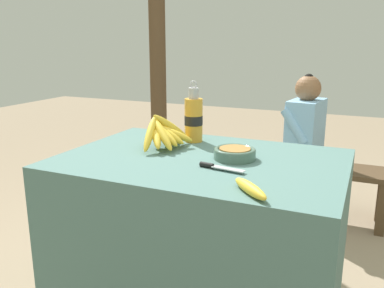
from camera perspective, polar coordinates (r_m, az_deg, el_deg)
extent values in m
cube|color=#4C706B|center=(1.84, 1.25, -13.92)|extent=(1.16, 0.80, 0.80)
sphere|color=#4C381E|center=(1.85, -5.23, 1.72)|extent=(0.05, 0.05, 0.05)
ellipsoid|color=gold|center=(1.78, -5.92, 1.45)|extent=(0.07, 0.18, 0.15)
ellipsoid|color=gold|center=(1.79, -5.03, 1.14)|extent=(0.13, 0.17, 0.11)
ellipsoid|color=gold|center=(1.78, -4.20, 1.42)|extent=(0.18, 0.15, 0.14)
ellipsoid|color=gold|center=(1.81, -3.86, 1.36)|extent=(0.18, 0.09, 0.11)
ellipsoid|color=gold|center=(1.82, -3.42, 1.46)|extent=(0.17, 0.04, 0.11)
ellipsoid|color=gold|center=(1.84, -2.90, 1.57)|extent=(0.20, 0.10, 0.11)
ellipsoid|color=gold|center=(1.88, -2.90, 2.29)|extent=(0.16, 0.17, 0.16)
ellipsoid|color=gold|center=(1.89, -3.67, 2.14)|extent=(0.10, 0.16, 0.14)
ellipsoid|color=gold|center=(1.92, -4.26, 2.36)|extent=(0.04, 0.18, 0.15)
cylinder|color=#4C6B5B|center=(1.68, 6.02, -1.49)|extent=(0.17, 0.17, 0.04)
torus|color=#4C6B5B|center=(1.67, 6.03, -0.87)|extent=(0.17, 0.17, 0.02)
cylinder|color=olive|center=(1.67, 6.04, -0.74)|extent=(0.13, 0.13, 0.01)
cylinder|color=gold|center=(1.94, 0.22, 3.35)|extent=(0.09, 0.09, 0.21)
cylinder|color=black|center=(1.94, 0.22, 3.35)|extent=(0.09, 0.09, 0.05)
cylinder|color=#ADADB2|center=(1.92, 0.22, 7.13)|extent=(0.05, 0.05, 0.05)
torus|color=#ADADB2|center=(1.92, 0.23, 8.34)|extent=(0.04, 0.01, 0.04)
ellipsoid|color=gold|center=(1.30, 8.17, -6.20)|extent=(0.16, 0.16, 0.04)
cube|color=#BCBCC1|center=(1.52, 5.11, -3.50)|extent=(0.13, 0.05, 0.00)
cylinder|color=black|center=(1.56, 2.08, -2.96)|extent=(0.06, 0.03, 0.02)
cube|color=#4C3823|center=(3.10, 13.43, -2.76)|extent=(1.50, 0.32, 0.04)
cube|color=#4C3823|center=(3.22, 1.39, -5.43)|extent=(0.06, 0.06, 0.36)
cube|color=#4C3823|center=(3.01, 25.08, -8.31)|extent=(0.06, 0.06, 0.36)
cube|color=#4C3823|center=(3.43, 2.93, -4.19)|extent=(0.06, 0.06, 0.36)
cube|color=#4C3823|center=(3.24, 25.04, -6.76)|extent=(0.06, 0.06, 0.36)
cylinder|color=#232328|center=(3.10, 10.00, -6.12)|extent=(0.09, 0.09, 0.40)
cylinder|color=#232328|center=(3.00, 12.30, -2.75)|extent=(0.31, 0.13, 0.09)
cylinder|color=#232328|center=(3.27, 11.22, -5.11)|extent=(0.09, 0.09, 0.40)
cylinder|color=#232328|center=(3.17, 13.43, -1.89)|extent=(0.31, 0.13, 0.09)
cube|color=#84B7E0|center=(2.99, 15.57, 1.51)|extent=(0.24, 0.36, 0.47)
cylinder|color=#84B7E0|center=(2.83, 14.17, 2.44)|extent=(0.21, 0.09, 0.25)
cylinder|color=#84B7E0|center=(3.13, 15.96, 3.45)|extent=(0.21, 0.09, 0.25)
sphere|color=brown|center=(2.94, 15.98, 7.52)|extent=(0.18, 0.18, 0.18)
sphere|color=black|center=(2.93, 16.07, 8.82)|extent=(0.07, 0.07, 0.07)
sphere|color=#4C381E|center=(3.17, 6.21, -0.55)|extent=(0.05, 0.05, 0.05)
ellipsoid|color=olive|center=(3.11, 6.33, -0.86)|extent=(0.10, 0.16, 0.11)
ellipsoid|color=olive|center=(3.11, 6.99, -0.88)|extent=(0.18, 0.15, 0.11)
ellipsoid|color=olive|center=(3.15, 7.45, -0.72)|extent=(0.19, 0.04, 0.10)
ellipsoid|color=olive|center=(3.19, 7.28, -0.46)|extent=(0.15, 0.12, 0.12)
ellipsoid|color=olive|center=(3.23, 6.91, -0.21)|extent=(0.08, 0.18, 0.13)
cylinder|color=#4C3823|center=(3.80, -4.85, 12.35)|extent=(0.15, 0.15, 2.29)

